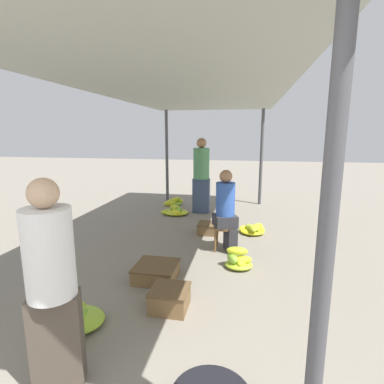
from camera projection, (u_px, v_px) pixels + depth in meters
name	position (u px, v px, depth m)	size (l,w,h in m)	color
canopy_post_front_right	(323.00, 276.00, 1.32)	(0.08, 0.08, 2.46)	#4C4C51
canopy_post_back_left	(167.00, 156.00, 8.20)	(0.08, 0.08, 2.46)	#4C4C51
canopy_post_back_right	(261.00, 158.00, 7.75)	(0.08, 0.08, 2.46)	#4C4C51
canopy_tarp	(188.00, 91.00, 4.52)	(2.93, 7.06, 0.04)	#9EA399
vendor_foreground	(52.00, 284.00, 2.09)	(0.44, 0.44, 1.56)	#4C4238
stool	(225.00, 231.00, 4.78)	(0.34, 0.34, 0.40)	brown
vendor_seated	(226.00, 209.00, 4.71)	(0.44, 0.44, 1.30)	#2D2D33
banana_pile_left_0	(174.00, 202.00, 7.84)	(0.51, 0.52, 0.22)	#ACC92D
banana_pile_left_1	(74.00, 321.00, 2.89)	(0.57, 0.63, 0.15)	#A8C82E
banana_pile_left_2	(175.00, 211.00, 6.94)	(0.65, 0.58, 0.20)	#93BF32
banana_pile_right_0	(238.00, 260.00, 4.16)	(0.40, 0.33, 0.30)	#C8D428
banana_pile_right_1	(253.00, 229.00, 5.60)	(0.55, 0.50, 0.20)	#B1CB2D
crate_near	(209.00, 228.00, 5.62)	(0.40, 0.40, 0.19)	brown
crate_mid	(170.00, 298.00, 3.19)	(0.40, 0.40, 0.23)	brown
crate_far	(156.00, 272.00, 3.85)	(0.53, 0.53, 0.20)	brown
shopper_walking_mid	(201.00, 174.00, 6.97)	(0.39, 0.37, 1.75)	#384766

